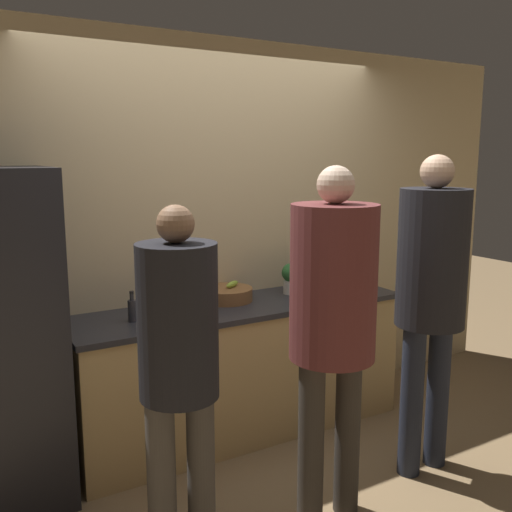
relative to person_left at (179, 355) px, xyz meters
name	(u,v)px	position (x,y,z in m)	size (l,w,h in m)	color
ground_plane	(268,453)	(0.82, 0.58, -0.98)	(14.00, 14.00, 0.00)	#8C704C
wall_back	(217,235)	(0.82, 1.25, 0.32)	(5.20, 0.06, 2.60)	#D6BC8C
counter	(240,368)	(0.82, 0.94, -0.54)	(2.25, 0.65, 0.88)	tan
person_left	(179,355)	(0.00, 0.00, 0.00)	(0.35, 0.35, 1.64)	#4C4742
person_center	(333,308)	(0.75, -0.12, 0.14)	(0.42, 0.42, 1.79)	#38332D
person_right	(431,283)	(1.52, -0.03, 0.15)	(0.39, 0.39, 1.84)	#232838
fruit_bowl	(227,294)	(0.79, 1.05, -0.05)	(0.35, 0.35, 0.13)	brown
utensil_crock	(309,279)	(1.44, 1.03, -0.02)	(0.11, 0.11, 0.26)	#ADA393
bottle_dark	(132,310)	(0.09, 0.91, -0.02)	(0.05, 0.05, 0.18)	#333338
cup_blue	(354,285)	(1.69, 0.82, -0.05)	(0.08, 0.08, 0.09)	#335184
potted_plant	(291,277)	(1.26, 1.00, 0.02)	(0.13, 0.13, 0.22)	beige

